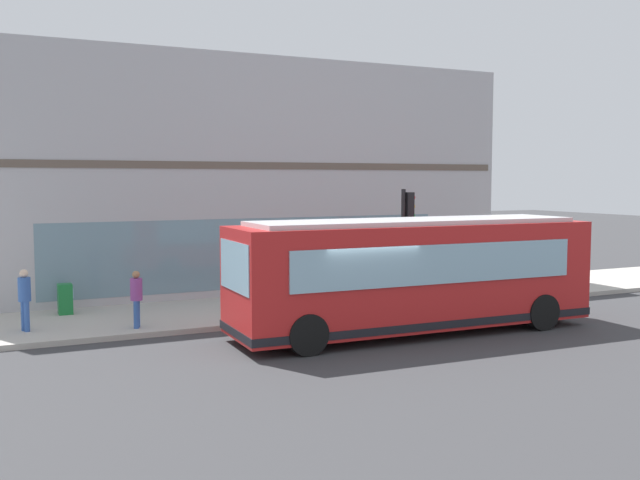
{
  "coord_description": "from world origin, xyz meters",
  "views": [
    {
      "loc": [
        -15.93,
        8.52,
        4.12
      ],
      "look_at": [
        3.36,
        -0.66,
        2.32
      ],
      "focal_mm": 40.23,
      "sensor_mm": 36.0,
      "label": 1
    }
  ],
  "objects_px": {
    "pedestrian_walking_along_curb": "(136,295)",
    "pedestrian_near_hydrant": "(25,296)",
    "traffic_light_near_corner": "(407,224)",
    "fire_hydrant": "(353,286)",
    "city_bus_nearside": "(413,276)",
    "newspaper_vending_box": "(65,299)"
  },
  "relations": [
    {
      "from": "fire_hydrant",
      "to": "pedestrian_walking_along_curb",
      "type": "relative_size",
      "value": 0.48
    },
    {
      "from": "traffic_light_near_corner",
      "to": "pedestrian_walking_along_curb",
      "type": "relative_size",
      "value": 2.38
    },
    {
      "from": "city_bus_nearside",
      "to": "pedestrian_walking_along_curb",
      "type": "xyz_separation_m",
      "value": [
        3.12,
        6.74,
        -0.53
      ]
    },
    {
      "from": "traffic_light_near_corner",
      "to": "newspaper_vending_box",
      "type": "relative_size",
      "value": 4.09
    },
    {
      "from": "traffic_light_near_corner",
      "to": "newspaper_vending_box",
      "type": "xyz_separation_m",
      "value": [
        3.01,
        9.94,
        -2.11
      ]
    },
    {
      "from": "traffic_light_near_corner",
      "to": "newspaper_vending_box",
      "type": "bearing_deg",
      "value": 73.13
    },
    {
      "from": "city_bus_nearside",
      "to": "pedestrian_walking_along_curb",
      "type": "relative_size",
      "value": 6.54
    },
    {
      "from": "city_bus_nearside",
      "to": "traffic_light_near_corner",
      "type": "distance_m",
      "value": 3.65
    },
    {
      "from": "city_bus_nearside",
      "to": "newspaper_vending_box",
      "type": "xyz_separation_m",
      "value": [
        6.03,
        8.25,
        -0.95
      ]
    },
    {
      "from": "traffic_light_near_corner",
      "to": "fire_hydrant",
      "type": "distance_m",
      "value": 3.23
    },
    {
      "from": "pedestrian_walking_along_curb",
      "to": "pedestrian_near_hydrant",
      "type": "xyz_separation_m",
      "value": [
        0.82,
        2.73,
        0.06
      ]
    },
    {
      "from": "pedestrian_near_hydrant",
      "to": "fire_hydrant",
      "type": "bearing_deg",
      "value": -82.73
    },
    {
      "from": "fire_hydrant",
      "to": "pedestrian_near_hydrant",
      "type": "xyz_separation_m",
      "value": [
        -1.33,
        10.45,
        0.58
      ]
    },
    {
      "from": "city_bus_nearside",
      "to": "newspaper_vending_box",
      "type": "bearing_deg",
      "value": 53.83
    },
    {
      "from": "pedestrian_near_hydrant",
      "to": "newspaper_vending_box",
      "type": "distance_m",
      "value": 2.46
    },
    {
      "from": "traffic_light_near_corner",
      "to": "pedestrian_near_hydrant",
      "type": "relative_size",
      "value": 2.25
    },
    {
      "from": "city_bus_nearside",
      "to": "traffic_light_near_corner",
      "type": "bearing_deg",
      "value": -29.16
    },
    {
      "from": "traffic_light_near_corner",
      "to": "fire_hydrant",
      "type": "height_order",
      "value": "traffic_light_near_corner"
    },
    {
      "from": "fire_hydrant",
      "to": "pedestrian_near_hydrant",
      "type": "bearing_deg",
      "value": 97.27
    },
    {
      "from": "traffic_light_near_corner",
      "to": "pedestrian_walking_along_curb",
      "type": "xyz_separation_m",
      "value": [
        0.1,
        8.42,
        -1.69
      ]
    },
    {
      "from": "pedestrian_walking_along_curb",
      "to": "traffic_light_near_corner",
      "type": "bearing_deg",
      "value": -90.68
    },
    {
      "from": "traffic_light_near_corner",
      "to": "pedestrian_walking_along_curb",
      "type": "bearing_deg",
      "value": 89.32
    }
  ]
}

